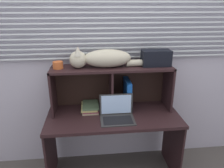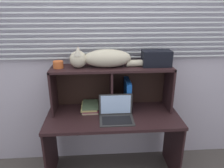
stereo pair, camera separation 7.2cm
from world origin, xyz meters
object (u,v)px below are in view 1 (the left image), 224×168
(laptop, at_px, (117,114))
(book_stack, at_px, (90,107))
(storage_box, at_px, (156,58))
(small_basket, at_px, (58,65))
(cat, at_px, (102,59))
(binder_upright, at_px, (127,95))

(laptop, bearing_deg, book_stack, 141.29)
(book_stack, bearing_deg, storage_box, 0.29)
(book_stack, relative_size, small_basket, 2.46)
(cat, bearing_deg, small_basket, 180.00)
(laptop, xyz_separation_m, small_basket, (-0.54, 0.21, 0.44))
(cat, relative_size, storage_box, 2.97)
(laptop, height_order, binder_upright, binder_upright)
(cat, height_order, binder_upright, cat)
(laptop, bearing_deg, cat, 119.83)
(laptop, height_order, storage_box, storage_box)
(cat, xyz_separation_m, storage_box, (0.52, 0.00, -0.01))
(cat, distance_m, storage_box, 0.52)
(cat, bearing_deg, laptop, -60.17)
(cat, xyz_separation_m, binder_upright, (0.25, 0.00, -0.38))
(book_stack, distance_m, small_basket, 0.54)
(laptop, relative_size, book_stack, 1.36)
(small_basket, bearing_deg, laptop, -20.88)
(laptop, xyz_separation_m, storage_box, (0.41, 0.21, 0.48))
(laptop, bearing_deg, storage_box, 26.87)
(small_basket, relative_size, storage_box, 0.34)
(small_basket, xyz_separation_m, storage_box, (0.95, 0.00, 0.04))
(cat, xyz_separation_m, book_stack, (-0.13, -0.00, -0.51))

